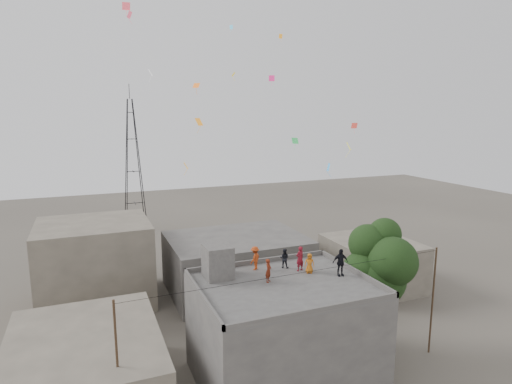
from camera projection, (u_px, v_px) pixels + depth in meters
ground at (282, 379)px, 26.01m from camera, size 140.00×140.00×0.00m
main_building at (283, 333)px, 25.47m from camera, size 10.00×8.00×6.10m
parapet at (284, 282)px, 24.90m from camera, size 10.00×8.00×0.30m
stair_head_box at (218, 261)px, 25.94m from camera, size 1.60×1.80×2.00m
neighbor_west at (86, 371)px, 23.41m from camera, size 8.00×10.00×4.00m
neighbor_north at (236, 263)px, 39.08m from camera, size 12.00×9.00×5.00m
neighbor_northwest at (95, 263)px, 36.28m from camera, size 9.00×8.00×7.00m
neighbor_east at (372, 263)px, 39.92m from camera, size 7.00×8.00×4.40m
tree at (380, 265)px, 28.20m from camera, size 4.90×4.60×9.10m
utility_line at (301, 329)px, 24.38m from camera, size 20.12×0.62×7.40m
transmission_tower at (133, 164)px, 59.40m from camera, size 2.97×2.97×20.01m
person_red_adult at (300, 259)px, 27.03m from camera, size 0.65×0.50×1.60m
person_orange_child at (309, 263)px, 26.67m from camera, size 0.73×0.66×1.26m
person_dark_child at (284, 258)px, 27.59m from camera, size 0.78×0.75×1.27m
person_dark_adult at (340, 262)px, 26.19m from camera, size 1.06×0.59×1.70m
person_orange_adult at (255, 258)px, 27.23m from camera, size 1.12×1.07×1.52m
person_red_child at (268, 270)px, 25.21m from camera, size 0.60×0.61×1.42m
kites at (252, 99)px, 29.40m from camera, size 18.40×13.58×11.06m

